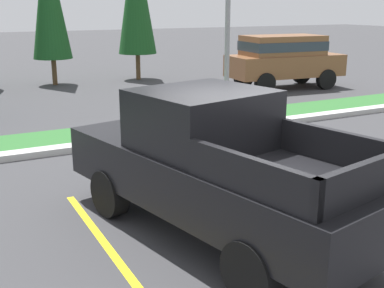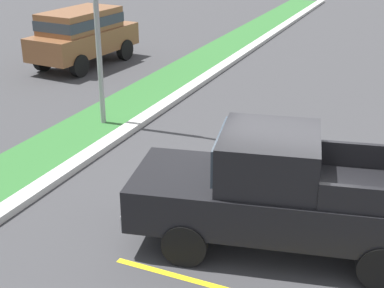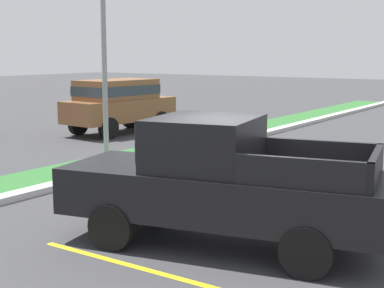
% 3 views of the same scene
% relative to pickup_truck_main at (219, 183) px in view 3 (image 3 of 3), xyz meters
% --- Properties ---
extents(ground_plane, '(120.00, 120.00, 0.00)m').
position_rel_pickup_truck_main_xyz_m(ground_plane, '(0.78, 0.16, -1.04)').
color(ground_plane, '#38383A').
extents(parking_line_near, '(0.12, 4.80, 0.01)m').
position_rel_pickup_truck_main_xyz_m(parking_line_near, '(-1.54, -0.05, -1.04)').
color(parking_line_near, yellow).
rests_on(parking_line_near, ground).
extents(parking_line_far, '(0.12, 4.80, 0.01)m').
position_rel_pickup_truck_main_xyz_m(parking_line_far, '(1.56, -0.05, -1.04)').
color(parking_line_far, yellow).
rests_on(parking_line_far, ground).
extents(curb_strip, '(56.00, 0.40, 0.15)m').
position_rel_pickup_truck_main_xyz_m(curb_strip, '(0.78, 5.16, -0.97)').
color(curb_strip, '#B2B2AD').
rests_on(curb_strip, ground).
extents(grass_median, '(56.00, 1.80, 0.06)m').
position_rel_pickup_truck_main_xyz_m(grass_median, '(0.78, 6.26, -1.01)').
color(grass_median, '#2D662D').
rests_on(grass_median, ground).
extents(pickup_truck_main, '(2.95, 5.50, 2.10)m').
position_rel_pickup_truck_main_xyz_m(pickup_truck_main, '(0.00, 0.00, 0.00)').
color(pickup_truck_main, black).
rests_on(pickup_truck_main, ground).
extents(suv_distant, '(4.74, 2.25, 2.10)m').
position_rel_pickup_truck_main_xyz_m(suv_distant, '(9.02, 10.14, 0.20)').
color(suv_distant, black).
rests_on(suv_distant, ground).
extents(street_light, '(0.24, 1.49, 6.78)m').
position_rel_pickup_truck_main_xyz_m(street_light, '(3.88, 5.90, 2.90)').
color(street_light, gray).
rests_on(street_light, ground).
extents(traffic_cone, '(0.36, 0.36, 0.60)m').
position_rel_pickup_truck_main_xyz_m(traffic_cone, '(3.47, -0.54, -0.75)').
color(traffic_cone, orange).
rests_on(traffic_cone, ground).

